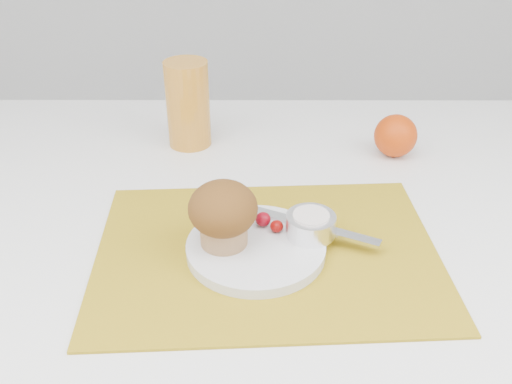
{
  "coord_description": "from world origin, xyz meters",
  "views": [
    {
      "loc": [
        0.01,
        -0.7,
        1.23
      ],
      "look_at": [
        0.01,
        -0.01,
        0.8
      ],
      "focal_mm": 40.0,
      "sensor_mm": 36.0,
      "label": 1
    }
  ],
  "objects_px": {
    "juice_glass": "(188,104)",
    "muffin": "(223,213)",
    "orange": "(396,136)",
    "table": "(253,366)",
    "plate": "(256,248)"
  },
  "relations": [
    {
      "from": "muffin",
      "to": "orange",
      "type": "bearing_deg",
      "value": 44.93
    },
    {
      "from": "orange",
      "to": "muffin",
      "type": "height_order",
      "value": "muffin"
    },
    {
      "from": "table",
      "to": "orange",
      "type": "relative_size",
      "value": 16.06
    },
    {
      "from": "plate",
      "to": "table",
      "type": "bearing_deg",
      "value": 92.72
    },
    {
      "from": "orange",
      "to": "muffin",
      "type": "relative_size",
      "value": 0.82
    },
    {
      "from": "orange",
      "to": "plate",
      "type": "bearing_deg",
      "value": -130.24
    },
    {
      "from": "table",
      "to": "juice_glass",
      "type": "bearing_deg",
      "value": 120.44
    },
    {
      "from": "plate",
      "to": "muffin",
      "type": "xyz_separation_m",
      "value": [
        -0.04,
        0.0,
        0.05
      ]
    },
    {
      "from": "table",
      "to": "muffin",
      "type": "relative_size",
      "value": 13.2
    },
    {
      "from": "juice_glass",
      "to": "orange",
      "type": "bearing_deg",
      "value": -6.88
    },
    {
      "from": "orange",
      "to": "muffin",
      "type": "bearing_deg",
      "value": -135.07
    },
    {
      "from": "juice_glass",
      "to": "muffin",
      "type": "bearing_deg",
      "value": -76.5
    },
    {
      "from": "plate",
      "to": "orange",
      "type": "height_order",
      "value": "orange"
    },
    {
      "from": "table",
      "to": "juice_glass",
      "type": "relative_size",
      "value": 7.73
    },
    {
      "from": "orange",
      "to": "juice_glass",
      "type": "height_order",
      "value": "juice_glass"
    }
  ]
}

